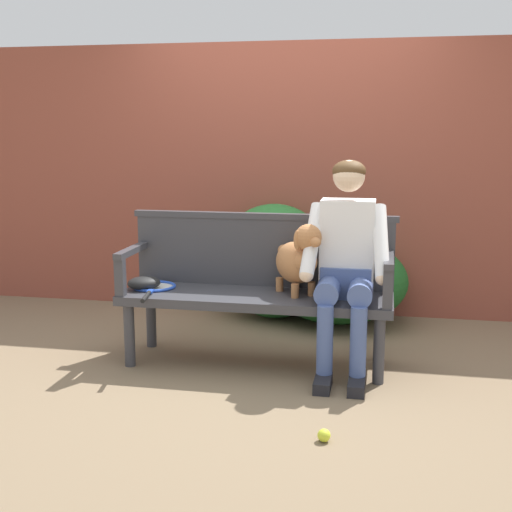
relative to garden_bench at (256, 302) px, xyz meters
The scene contains 13 objects.
ground_plane 0.42m from the garden_bench, ahead, with size 40.00×40.00×0.00m, color #7A664C.
brick_garden_fence 1.65m from the garden_bench, 90.00° to the left, with size 8.00×0.30×2.23m, color brown.
hedge_bush_far_left 1.13m from the garden_bench, 93.45° to the left, with size 0.93×0.75×0.94m, color #286B2D.
hedge_bush_far_right 1.18m from the garden_bench, 67.62° to the left, with size 1.12×0.96×0.68m, color #1E5B23.
garden_bench is the anchor object (origin of this frame).
bench_backrest 0.39m from the garden_bench, 90.00° to the left, with size 1.81×0.06×0.50m.
bench_armrest_left_end 0.89m from the garden_bench, behind, with size 0.06×0.53×0.28m.
bench_armrest_right_end 0.89m from the garden_bench, ahead, with size 0.06×0.53×0.28m.
person_seated 0.67m from the garden_bench, ahead, with size 0.56×0.67×1.35m.
dog_on_bench 0.41m from the garden_bench, ahead, with size 0.39×0.44×0.48m.
tennis_racket 0.71m from the garden_bench, behind, with size 0.33×0.58×0.03m.
baseball_glove 0.76m from the garden_bench, behind, with size 0.22×0.17×0.09m, color black.
tennis_ball 1.25m from the garden_bench, 62.36° to the right, with size 0.07×0.07×0.07m, color #CCDB33.
Camera 1 is at (0.82, -4.20, 1.55)m, focal length 47.28 mm.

